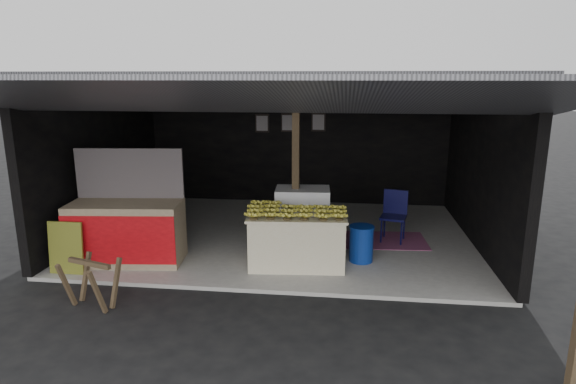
# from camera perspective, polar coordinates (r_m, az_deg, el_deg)

# --- Properties ---
(ground) EXTENTS (80.00, 80.00, 0.00)m
(ground) POSITION_cam_1_polar(r_m,az_deg,el_deg) (6.88, -3.36, -11.93)
(ground) COLOR black
(ground) RESTS_ON ground
(concrete_slab) EXTENTS (7.00, 5.00, 0.06)m
(concrete_slab) POSITION_cam_1_polar(r_m,az_deg,el_deg) (9.16, -0.58, -5.10)
(concrete_slab) COLOR gray
(concrete_slab) RESTS_ON ground
(shophouse) EXTENTS (7.40, 7.29, 3.02)m
(shophouse) POSITION_cam_1_polar(r_m,az_deg,el_deg) (9.04, -0.34, 8.08)
(shophouse) COLOR black
(shophouse) RESTS_ON ground
(banana_table) EXTENTS (1.58, 1.04, 0.83)m
(banana_table) POSITION_cam_1_polar(r_m,az_deg,el_deg) (7.57, 1.08, -5.58)
(banana_table) COLOR white
(banana_table) RESTS_ON concrete_slab
(banana_pile) EXTENTS (1.46, 0.94, 0.16)m
(banana_pile) POSITION_cam_1_polar(r_m,az_deg,el_deg) (7.42, 1.09, -1.94)
(banana_pile) COLOR gold
(banana_pile) RESTS_ON banana_table
(white_crate) EXTENTS (0.96, 0.69, 1.03)m
(white_crate) POSITION_cam_1_polar(r_m,az_deg,el_deg) (8.38, 1.72, -2.99)
(white_crate) COLOR white
(white_crate) RESTS_ON concrete_slab
(neighbor_stall) EXTENTS (1.80, 0.95, 1.78)m
(neighbor_stall) POSITION_cam_1_polar(r_m,az_deg,el_deg) (8.07, -18.55, -4.23)
(neighbor_stall) COLOR #998466
(neighbor_stall) RESTS_ON concrete_slab
(green_signboard) EXTENTS (0.53, 0.11, 0.80)m
(green_signboard) POSITION_cam_1_polar(r_m,az_deg,el_deg) (7.96, -24.84, -6.04)
(green_signboard) COLOR black
(green_signboard) RESTS_ON concrete_slab
(sawhorse) EXTENTS (0.72, 0.72, 0.65)m
(sawhorse) POSITION_cam_1_polar(r_m,az_deg,el_deg) (6.82, -22.34, -9.45)
(sawhorse) COLOR brown
(sawhorse) RESTS_ON ground
(water_barrel) EXTENTS (0.38, 0.38, 0.56)m
(water_barrel) POSITION_cam_1_polar(r_m,az_deg,el_deg) (7.83, 8.68, -6.17)
(water_barrel) COLOR navy
(water_barrel) RESTS_ON concrete_slab
(plastic_chair) EXTENTS (0.52, 0.52, 0.91)m
(plastic_chair) POSITION_cam_1_polar(r_m,az_deg,el_deg) (8.86, 12.49, -2.24)
(plastic_chair) COLOR #090934
(plastic_chair) RESTS_ON concrete_slab
(magenta_rug) EXTENTS (1.56, 1.09, 0.01)m
(magenta_rug) POSITION_cam_1_polar(r_m,az_deg,el_deg) (8.94, 11.29, -5.62)
(magenta_rug) COLOR #721951
(magenta_rug) RESTS_ON concrete_slab
(picture_frames) EXTENTS (1.62, 0.04, 0.46)m
(picture_frames) POSITION_cam_1_polar(r_m,az_deg,el_deg) (11.13, 0.16, 8.22)
(picture_frames) COLOR black
(picture_frames) RESTS_ON shophouse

